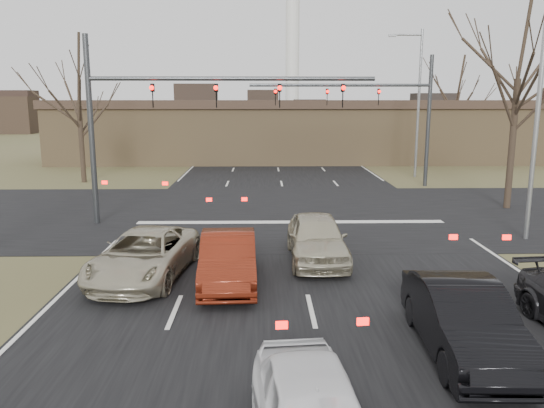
{
  "coord_description": "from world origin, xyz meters",
  "views": [
    {
      "loc": [
        -1.25,
        -9.77,
        5.33
      ],
      "look_at": [
        -0.93,
        7.13,
        2.0
      ],
      "focal_mm": 35.0,
      "sensor_mm": 36.0,
      "label": 1
    }
  ],
  "objects": [
    {
      "name": "streetlight_right_near",
      "position": [
        8.82,
        10.0,
        5.59
      ],
      "size": [
        2.34,
        0.25,
        10.0
      ],
      "color": "gray",
      "rests_on": "ground"
    },
    {
      "name": "building",
      "position": [
        2.0,
        38.0,
        2.67
      ],
      "size": [
        42.4,
        10.4,
        5.3
      ],
      "color": "olive",
      "rests_on": "ground"
    },
    {
      "name": "car_silver_ahead",
      "position": [
        0.57,
        7.37,
        0.79
      ],
      "size": [
        1.89,
        4.65,
        1.58
      ],
      "primitive_type": "imported",
      "rotation": [
        0.0,
        0.0,
        0.0
      ],
      "color": "#B8B095",
      "rests_on": "ground"
    },
    {
      "name": "car_black_hatch",
      "position": [
        3.0,
        0.66,
        0.77
      ],
      "size": [
        1.8,
        4.73,
        1.54
      ],
      "primitive_type": "imported",
      "rotation": [
        0.0,
        0.0,
        -0.04
      ],
      "color": "black",
      "rests_on": "ground"
    },
    {
      "name": "tree_right_near",
      "position": [
        11.0,
        16.0,
        8.9
      ],
      "size": [
        6.9,
        6.9,
        11.5
      ],
      "color": "black",
      "rests_on": "ground"
    },
    {
      "name": "road_main",
      "position": [
        0.0,
        60.0,
        0.01
      ],
      "size": [
        14.0,
        300.0,
        0.02
      ],
      "primitive_type": "cube",
      "color": "black",
      "rests_on": "ground"
    },
    {
      "name": "road_cross",
      "position": [
        0.0,
        15.0,
        0.01
      ],
      "size": [
        200.0,
        14.0,
        0.02
      ],
      "primitive_type": "cube",
      "color": "black",
      "rests_on": "ground"
    },
    {
      "name": "ground",
      "position": [
        0.0,
        0.0,
        0.0
      ],
      "size": [
        360.0,
        360.0,
        0.0
      ],
      "primitive_type": "plane",
      "color": "#494B28",
      "rests_on": "ground"
    },
    {
      "name": "tree_left_far",
      "position": [
        -13.0,
        25.0,
        7.34
      ],
      "size": [
        5.7,
        5.7,
        9.5
      ],
      "color": "black",
      "rests_on": "ground"
    },
    {
      "name": "car_silver_suv",
      "position": [
        -4.83,
        5.72,
        0.72
      ],
      "size": [
        3.02,
        5.44,
        1.44
      ],
      "primitive_type": "imported",
      "rotation": [
        0.0,
        0.0,
        -0.13
      ],
      "color": "#B1AA8F",
      "rests_on": "ground"
    },
    {
      "name": "mast_arm_far",
      "position": [
        6.18,
        23.0,
        5.02
      ],
      "size": [
        11.12,
        0.24,
        8.0
      ],
      "color": "#383A3D",
      "rests_on": "ground"
    },
    {
      "name": "mast_arm_near",
      "position": [
        -5.23,
        13.0,
        5.07
      ],
      "size": [
        12.12,
        0.24,
        8.0
      ],
      "color": "#383A3D",
      "rests_on": "ground"
    },
    {
      "name": "streetlight_right_far",
      "position": [
        9.32,
        27.0,
        5.59
      ],
      "size": [
        2.34,
        0.25,
        10.0
      ],
      "color": "gray",
      "rests_on": "ground"
    },
    {
      "name": "car_red_ahead",
      "position": [
        -2.26,
        5.17,
        0.74
      ],
      "size": [
        1.78,
        4.59,
        1.49
      ],
      "primitive_type": "imported",
      "rotation": [
        0.0,
        0.0,
        0.05
      ],
      "color": "#611C0D",
      "rests_on": "ground"
    },
    {
      "name": "tree_right_far",
      "position": [
        15.0,
        35.0,
        6.96
      ],
      "size": [
        5.4,
        5.4,
        9.0
      ],
      "color": "black",
      "rests_on": "ground"
    }
  ]
}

